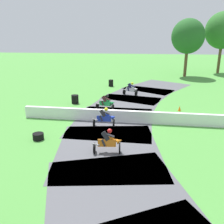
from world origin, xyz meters
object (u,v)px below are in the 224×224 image
object	(u,v)px
motorcycle_fourth_orange	(108,142)
traffic_cone	(180,108)
motorcycle_trailing_blue	(105,118)
motorcycle_chase_green	(106,103)
tire_stack_mid_b	(38,136)
motorcycle_lead_white	(131,89)
tire_stack_mid_a	(75,99)
tire_stack_near	(111,83)

from	to	relation	value
motorcycle_fourth_orange	traffic_cone	xyz separation A→B (m)	(4.99, 8.30, -0.42)
motorcycle_trailing_blue	traffic_cone	world-z (taller)	motorcycle_trailing_blue
motorcycle_chase_green	tire_stack_mid_b	xyz separation A→B (m)	(-3.35, -6.58, -0.44)
motorcycle_lead_white	motorcycle_trailing_blue	bearing A→B (deg)	-98.50
motorcycle_lead_white	motorcycle_trailing_blue	xyz separation A→B (m)	(-1.41, -9.42, -0.01)
motorcycle_fourth_orange	tire_stack_mid_a	world-z (taller)	motorcycle_fourth_orange
tire_stack_near	tire_stack_mid_a	size ratio (longest dim) A/B	1.00
motorcycle_chase_green	motorcycle_trailing_blue	bearing A→B (deg)	-82.99
motorcycle_fourth_orange	motorcycle_chase_green	bearing A→B (deg)	99.00
tire_stack_mid_a	motorcycle_chase_green	bearing A→B (deg)	-28.63
motorcycle_fourth_orange	tire_stack_near	xyz separation A→B (m)	(-2.02, 17.55, -0.24)
motorcycle_trailing_blue	tire_stack_near	distance (m)	13.64
motorcycle_trailing_blue	tire_stack_mid_b	xyz separation A→B (m)	(-3.82, -2.76, -0.44)
tire_stack_mid_a	tire_stack_mid_b	world-z (taller)	tire_stack_mid_a
motorcycle_fourth_orange	tire_stack_near	world-z (taller)	motorcycle_fourth_orange
traffic_cone	tire_stack_mid_a	bearing A→B (deg)	172.56
motorcycle_chase_green	tire_stack_mid_b	distance (m)	7.40
tire_stack_mid_a	traffic_cone	world-z (taller)	tire_stack_mid_a
tire_stack_near	traffic_cone	size ratio (longest dim) A/B	1.82
motorcycle_fourth_orange	motorcycle_trailing_blue	bearing A→B (deg)	100.91
motorcycle_fourth_orange	tire_stack_mid_a	distance (m)	10.51
motorcycle_trailing_blue	motorcycle_fourth_orange	xyz separation A→B (m)	(0.77, -3.97, -0.00)
motorcycle_lead_white	motorcycle_chase_green	distance (m)	5.90
motorcycle_lead_white	motorcycle_fourth_orange	size ratio (longest dim) A/B	1.02
motorcycle_lead_white	tire_stack_near	world-z (taller)	motorcycle_lead_white
motorcycle_chase_green	tire_stack_mid_b	world-z (taller)	motorcycle_chase_green
motorcycle_chase_green	traffic_cone	size ratio (longest dim) A/B	3.90
motorcycle_lead_white	motorcycle_trailing_blue	distance (m)	9.52
motorcycle_trailing_blue	tire_stack_near	xyz separation A→B (m)	(-1.26, 13.58, -0.24)
motorcycle_chase_green	motorcycle_fourth_orange	xyz separation A→B (m)	(1.24, -7.79, -0.01)
motorcycle_lead_white	traffic_cone	distance (m)	6.71
tire_stack_mid_b	traffic_cone	bearing A→B (deg)	36.51
motorcycle_chase_green	tire_stack_near	size ratio (longest dim) A/B	2.14
motorcycle_trailing_blue	tire_stack_mid_a	xyz separation A→B (m)	(-3.66, 5.57, -0.24)
motorcycle_trailing_blue	motorcycle_chase_green	bearing A→B (deg)	97.01
tire_stack_near	traffic_cone	distance (m)	11.61
motorcycle_lead_white	tire_stack_near	size ratio (longest dim) A/B	2.15
motorcycle_chase_green	motorcycle_trailing_blue	xyz separation A→B (m)	(0.47, -3.83, -0.01)
motorcycle_trailing_blue	tire_stack_near	world-z (taller)	motorcycle_trailing_blue
motorcycle_fourth_orange	tire_stack_mid_b	xyz separation A→B (m)	(-4.58, 1.21, -0.44)
motorcycle_chase_green	motorcycle_trailing_blue	distance (m)	3.85
traffic_cone	motorcycle_trailing_blue	bearing A→B (deg)	-143.04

